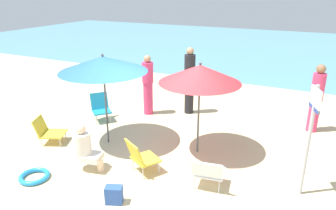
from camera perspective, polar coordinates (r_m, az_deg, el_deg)
The scene contains 15 objects.
ground_plane at distance 6.65m, azimuth -0.15°, elevation -9.49°, with size 40.00×40.00×0.00m, color #D3BC8C.
sea_water at distance 19.65m, azimuth 18.40°, elevation 9.66°, with size 40.00×16.00×0.01m, color #5693A3.
umbrella_red at distance 6.30m, azimuth 5.71°, elevation 5.52°, with size 1.64×1.64×1.95m.
umbrella_blue at distance 6.81m, azimuth -11.48°, elevation 7.14°, with size 1.86×1.86×2.02m.
beach_chair_a at distance 8.53m, azimuth -11.92°, elevation -0.23°, with size 0.69×0.68×0.70m.
beach_chair_b at distance 6.02m, azimuth -4.93°, elevation -9.02°, with size 0.68×0.70×0.68m.
beach_chair_c at distance 7.66m, azimuth -20.61°, elevation -4.27°, with size 0.75×0.68×0.59m.
beach_chair_d at distance 5.62m, azimuth 7.14°, elevation -11.68°, with size 0.61×0.61×0.61m.
person_a at distance 6.27m, azimuth -14.57°, elevation -7.21°, with size 0.56×0.40×0.93m.
person_b at distance 8.30m, azimuth 24.87°, elevation 1.13°, with size 0.29×0.29×1.65m.
person_c at distance 8.67m, azimuth 3.85°, elevation 4.40°, with size 0.29×0.29×1.82m.
person_d at distance 8.64m, azimuth -3.61°, elevation 3.57°, with size 0.30×0.30×1.63m.
warning_sign at distance 5.51m, azimuth 24.06°, elevation -3.63°, with size 0.17×0.40×1.93m.
swim_ring at distance 6.48m, azimuth -22.69°, elevation -11.63°, with size 0.55×0.55×0.09m, color #238CD8.
beach_bag at distance 5.44m, azimuth -9.59°, elevation -15.47°, with size 0.27×0.17×0.30m, color #2D519E.
Camera 1 is at (2.54, -5.18, 3.31)m, focal length 34.27 mm.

